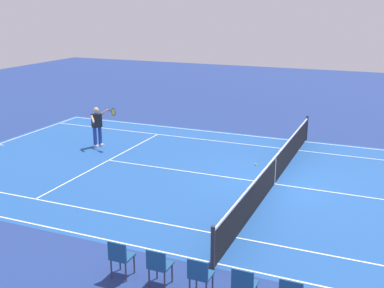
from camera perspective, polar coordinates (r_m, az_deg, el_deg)
ground_plane at (r=16.09m, az=9.77°, el=-4.71°), size 60.00×60.00×0.00m
court_slab at (r=16.09m, az=9.77°, el=-4.71°), size 24.20×11.40×0.00m
court_line_markings at (r=16.09m, az=9.77°, el=-4.70°), size 23.85×11.05×0.01m
tennis_net at (r=15.93m, az=9.85°, el=-3.06°), size 0.10×11.70×1.08m
tennis_player_near at (r=20.16m, az=-11.19°, el=2.28°), size 1.19×0.75×1.70m
tennis_ball at (r=17.83m, az=7.59°, el=-2.40°), size 0.07×0.07×0.07m
spectator_chair_3 at (r=9.67m, az=6.21°, el=-16.25°), size 0.44×0.44×0.88m
spectator_chair_4 at (r=9.92m, az=0.93°, el=-15.21°), size 0.44×0.44×0.88m
spectator_chair_5 at (r=10.26m, az=-3.99°, el=-14.13°), size 0.44×0.44×0.88m
spectator_chair_6 at (r=10.66m, az=-8.54°, el=-13.03°), size 0.44×0.44×0.88m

